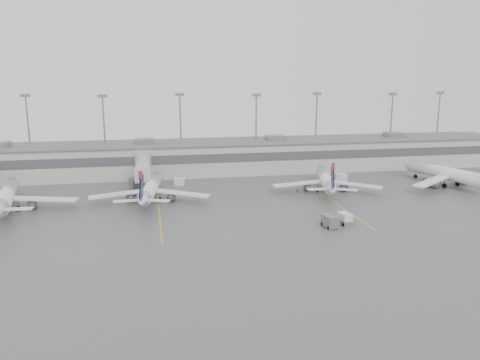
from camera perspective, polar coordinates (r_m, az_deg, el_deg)
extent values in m
plane|color=#57575A|center=(71.49, 4.92, -7.93)|extent=(260.00, 260.00, 0.00)
cube|color=#A4A49F|center=(125.55, -2.31, 2.85)|extent=(150.00, 16.00, 8.00)
cube|color=#47474C|center=(117.55, -1.71, 2.69)|extent=(150.00, 0.15, 2.20)
cube|color=#606060|center=(124.95, -2.32, 4.68)|extent=(152.00, 17.00, 0.30)
cube|color=slate|center=(141.29, 18.24, 5.27)|extent=(5.00, 4.00, 1.30)
cylinder|color=gray|center=(136.34, -24.32, 5.06)|extent=(0.44, 0.44, 20.00)
cube|color=slate|center=(135.62, -24.71, 9.34)|extent=(2.40, 0.50, 0.80)
cylinder|color=gray|center=(125.77, -16.16, 5.15)|extent=(0.44, 0.44, 20.00)
cube|color=slate|center=(124.98, -16.45, 9.79)|extent=(2.40, 0.50, 0.80)
cylinder|color=gray|center=(133.01, -7.24, 5.90)|extent=(0.44, 0.44, 20.00)
cube|color=slate|center=(132.26, -7.36, 10.30)|extent=(2.40, 0.50, 0.80)
cylinder|color=gray|center=(128.53, 1.97, 5.77)|extent=(0.44, 0.44, 20.00)
cube|color=slate|center=(127.76, 2.00, 10.32)|extent=(2.40, 0.50, 0.80)
cylinder|color=gray|center=(141.39, 9.24, 6.22)|extent=(0.44, 0.44, 20.00)
cube|color=slate|center=(140.70, 9.39, 10.35)|extent=(2.40, 0.50, 0.80)
cylinder|color=gray|center=(142.90, 17.88, 5.85)|extent=(0.44, 0.44, 20.00)
cube|color=slate|center=(142.21, 18.15, 9.93)|extent=(2.40, 0.50, 0.80)
cylinder|color=gray|center=(159.67, 22.92, 6.10)|extent=(0.44, 0.44, 20.00)
cube|color=slate|center=(159.05, 23.23, 9.75)|extent=(2.40, 0.50, 0.80)
cylinder|color=#9FA1A4|center=(116.36, -11.72, 1.59)|extent=(4.00, 4.00, 7.00)
cube|color=#9FA1A4|center=(109.83, -11.76, 1.37)|extent=(2.80, 13.00, 2.60)
cube|color=#9FA1A4|center=(102.47, -11.80, 0.59)|extent=(3.40, 2.40, 3.00)
cylinder|color=gray|center=(103.09, -11.72, -0.99)|extent=(0.70, 0.70, 2.80)
cube|color=black|center=(103.33, -11.70, -1.55)|extent=(2.20, 1.20, 0.70)
cube|color=gold|center=(91.80, -9.87, -3.46)|extent=(0.25, 40.00, 0.01)
cube|color=gold|center=(98.70, 10.90, -2.38)|extent=(0.25, 40.00, 0.01)
cube|color=gold|center=(116.21, 27.14, -1.31)|extent=(0.25, 40.00, 0.01)
cylinder|color=white|center=(99.65, -26.58, -1.65)|extent=(6.44, 21.24, 2.87)
cone|color=white|center=(111.20, -26.04, -0.25)|extent=(3.29, 3.13, 2.87)
cube|color=white|center=(96.71, -22.74, -2.15)|extent=(12.67, 4.22, 0.34)
cylinder|color=black|center=(108.54, -26.06, -1.86)|extent=(0.48, 0.91, 0.86)
cylinder|color=black|center=(98.14, -25.39, -3.15)|extent=(0.61, 1.11, 1.05)
cylinder|color=white|center=(97.87, -10.74, -0.88)|extent=(5.48, 19.90, 2.69)
cone|color=white|center=(108.63, -9.96, 0.46)|extent=(3.02, 2.87, 2.69)
cone|color=white|center=(86.35, -11.81, -2.46)|extent=(3.30, 4.82, 2.69)
cube|color=white|center=(96.72, -14.61, -1.66)|extent=(11.88, 4.28, 0.31)
cube|color=white|center=(94.94, -7.17, -1.61)|extent=(11.48, 7.24, 0.31)
cube|color=black|center=(85.30, -11.93, -0.84)|extent=(0.99, 5.03, 5.86)
cube|color=#B40D22|center=(83.68, -12.12, 0.53)|extent=(0.53, 1.83, 1.70)
cylinder|color=black|center=(106.18, -10.11, -1.08)|extent=(0.43, 0.84, 0.81)
cylinder|color=black|center=(96.96, -11.93, -2.39)|extent=(0.54, 1.03, 0.99)
cylinder|color=black|center=(96.43, -9.72, -2.38)|extent=(0.54, 1.03, 0.99)
cylinder|color=white|center=(106.41, 10.37, 0.17)|extent=(7.65, 19.41, 2.65)
cone|color=white|center=(117.07, 9.82, 1.30)|extent=(3.20, 3.08, 2.65)
cone|color=white|center=(94.97, 11.11, -1.11)|extent=(3.71, 4.95, 2.65)
cube|color=white|center=(103.65, 7.11, -0.44)|extent=(11.56, 2.84, 0.31)
cube|color=white|center=(105.03, 13.85, -0.54)|extent=(10.84, 8.20, 0.31)
cube|color=black|center=(93.99, 11.21, 0.34)|extent=(1.56, 4.86, 5.77)
cube|color=#B40D22|center=(92.43, 11.35, 1.59)|extent=(0.72, 1.79, 1.67)
cylinder|color=black|center=(114.59, 9.92, -0.09)|extent=(0.51, 0.85, 0.79)
cylinder|color=black|center=(104.98, 9.42, -1.17)|extent=(0.64, 1.04, 0.97)
cylinder|color=black|center=(105.39, 11.43, -1.19)|extent=(0.64, 1.04, 0.97)
cylinder|color=white|center=(119.33, 23.73, 0.81)|extent=(7.97, 22.10, 3.00)
cone|color=white|center=(127.76, 19.64, 1.84)|extent=(3.56, 3.41, 3.00)
cube|color=white|center=(112.54, 22.35, -0.13)|extent=(12.46, 8.97, 0.35)
cube|color=white|center=(122.99, 26.85, 0.45)|extent=(13.17, 3.66, 0.35)
cylinder|color=black|center=(125.85, 20.62, 0.43)|extent=(0.55, 0.96, 0.90)
cylinder|color=black|center=(116.96, 23.66, -0.63)|extent=(0.69, 1.17, 1.10)
cylinder|color=black|center=(120.08, 25.00, -0.44)|extent=(0.69, 1.17, 1.10)
cube|color=silver|center=(82.90, 12.65, -4.60)|extent=(1.96, 2.82, 1.98)
cube|color=slate|center=(83.07, 12.63, -5.00)|extent=(2.23, 3.29, 0.77)
cylinder|color=black|center=(83.57, 11.73, -4.90)|extent=(0.32, 0.64, 0.62)
cylinder|color=black|center=(84.43, 12.77, -4.77)|extent=(0.32, 0.64, 0.62)
cylinder|color=black|center=(81.76, 12.49, -5.33)|extent=(0.32, 0.64, 0.62)
cylinder|color=black|center=(82.64, 13.55, -5.19)|extent=(0.32, 0.64, 0.62)
cube|color=slate|center=(80.60, 10.90, -4.93)|extent=(2.21, 3.41, 1.95)
cylinder|color=black|center=(81.42, 10.00, -5.29)|extent=(0.33, 0.67, 0.64)
cylinder|color=black|center=(80.26, 11.78, -5.62)|extent=(0.33, 0.67, 0.64)
cube|color=silver|center=(111.04, -7.42, -0.16)|extent=(2.59, 1.86, 1.73)
cube|color=silver|center=(116.34, 12.24, 0.28)|extent=(3.06, 2.38, 1.92)
cube|color=slate|center=(110.00, -12.61, -0.34)|extent=(3.14, 4.06, 2.24)
cone|color=red|center=(110.91, -25.12, -1.56)|extent=(0.38, 0.38, 0.61)
cone|color=red|center=(98.02, -11.43, -2.32)|extent=(0.38, 0.38, 0.61)
cone|color=red|center=(104.65, 6.98, -1.19)|extent=(0.48, 0.48, 0.77)
cone|color=red|center=(127.44, 23.99, 0.26)|extent=(0.47, 0.47, 0.75)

